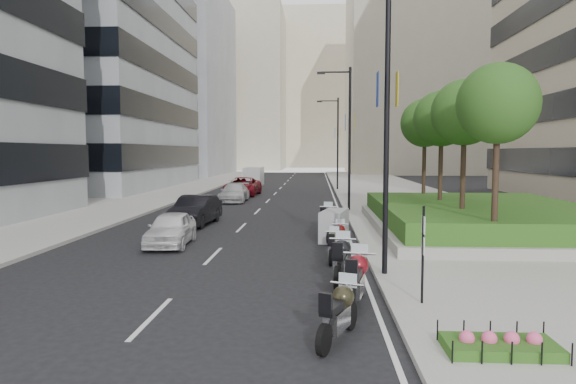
# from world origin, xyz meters

# --- Properties ---
(ground) EXTENTS (160.00, 160.00, 0.00)m
(ground) POSITION_xyz_m (0.00, 0.00, 0.00)
(ground) COLOR black
(ground) RESTS_ON ground
(sidewalk_right) EXTENTS (10.00, 100.00, 0.15)m
(sidewalk_right) POSITION_xyz_m (9.00, 30.00, 0.07)
(sidewalk_right) COLOR #9E9B93
(sidewalk_right) RESTS_ON ground
(sidewalk_left) EXTENTS (8.00, 100.00, 0.15)m
(sidewalk_left) POSITION_xyz_m (-12.00, 30.00, 0.07)
(sidewalk_left) COLOR #9E9B93
(sidewalk_left) RESTS_ON ground
(lane_edge) EXTENTS (0.12, 100.00, 0.01)m
(lane_edge) POSITION_xyz_m (3.70, 30.00, 0.01)
(lane_edge) COLOR silver
(lane_edge) RESTS_ON ground
(lane_centre) EXTENTS (0.12, 100.00, 0.01)m
(lane_centre) POSITION_xyz_m (-1.50, 30.00, 0.01)
(lane_centre) COLOR silver
(lane_centre) RESTS_ON ground
(building_grey_far) EXTENTS (22.00, 26.00, 30.00)m
(building_grey_far) POSITION_xyz_m (-24.00, 70.00, 15.00)
(building_grey_far) COLOR gray
(building_grey_far) RESTS_ON ground
(building_cream_right) EXTENTS (28.00, 24.00, 36.00)m
(building_cream_right) POSITION_xyz_m (22.00, 80.00, 18.00)
(building_cream_right) COLOR #B7AD93
(building_cream_right) RESTS_ON ground
(building_cream_left) EXTENTS (26.00, 24.00, 34.00)m
(building_cream_left) POSITION_xyz_m (-18.00, 100.00, 17.00)
(building_cream_left) COLOR #B7AD93
(building_cream_left) RESTS_ON ground
(building_cream_centre) EXTENTS (30.00, 24.00, 38.00)m
(building_cream_centre) POSITION_xyz_m (2.00, 120.00, 19.00)
(building_cream_centre) COLOR #B7AD93
(building_cream_centre) RESTS_ON ground
(planter) EXTENTS (10.00, 14.00, 0.40)m
(planter) POSITION_xyz_m (10.00, 10.00, 0.35)
(planter) COLOR #9B9990
(planter) RESTS_ON sidewalk_right
(hedge) EXTENTS (9.40, 13.40, 0.80)m
(hedge) POSITION_xyz_m (10.00, 10.00, 0.95)
(hedge) COLOR #1E4E16
(hedge) RESTS_ON planter
(flower_bed) EXTENTS (2.00, 1.00, 0.20)m
(flower_bed) POSITION_xyz_m (5.60, -5.00, 0.25)
(flower_bed) COLOR #1E4E16
(flower_bed) RESTS_ON sidewalk_right
(tree_0) EXTENTS (2.80, 2.80, 6.30)m
(tree_0) POSITION_xyz_m (8.50, 4.00, 5.42)
(tree_0) COLOR #332319
(tree_0) RESTS_ON planter
(tree_1) EXTENTS (2.80, 2.80, 6.30)m
(tree_1) POSITION_xyz_m (8.50, 8.00, 5.42)
(tree_1) COLOR #332319
(tree_1) RESTS_ON planter
(tree_2) EXTENTS (2.80, 2.80, 6.30)m
(tree_2) POSITION_xyz_m (8.50, 12.00, 5.42)
(tree_2) COLOR #332319
(tree_2) RESTS_ON planter
(tree_3) EXTENTS (2.80, 2.80, 6.30)m
(tree_3) POSITION_xyz_m (8.50, 16.00, 5.42)
(tree_3) COLOR #332319
(tree_3) RESTS_ON planter
(lamp_post_0) EXTENTS (2.34, 0.45, 9.00)m
(lamp_post_0) POSITION_xyz_m (4.14, 1.00, 5.07)
(lamp_post_0) COLOR black
(lamp_post_0) RESTS_ON ground
(lamp_post_1) EXTENTS (2.34, 0.45, 9.00)m
(lamp_post_1) POSITION_xyz_m (4.14, 18.00, 5.07)
(lamp_post_1) COLOR black
(lamp_post_1) RESTS_ON ground
(lamp_post_2) EXTENTS (2.34, 0.45, 9.00)m
(lamp_post_2) POSITION_xyz_m (4.14, 36.00, 5.07)
(lamp_post_2) COLOR black
(lamp_post_2) RESTS_ON ground
(parking_sign) EXTENTS (0.06, 0.32, 2.50)m
(parking_sign) POSITION_xyz_m (4.80, -2.00, 1.46)
(parking_sign) COLOR black
(parking_sign) RESTS_ON ground
(motorcycle_0) EXTENTS (1.00, 2.04, 1.07)m
(motorcycle_0) POSITION_xyz_m (2.71, -4.21, 0.57)
(motorcycle_0) COLOR black
(motorcycle_0) RESTS_ON ground
(motorcycle_1) EXTENTS (0.86, 2.44, 1.23)m
(motorcycle_1) POSITION_xyz_m (3.24, -1.82, 0.66)
(motorcycle_1) COLOR black
(motorcycle_1) RESTS_ON ground
(motorcycle_2) EXTENTS (0.80, 2.40, 1.20)m
(motorcycle_2) POSITION_xyz_m (2.96, 0.51, 0.64)
(motorcycle_2) COLOR black
(motorcycle_2) RESTS_ON ground
(motorcycle_3) EXTENTS (0.66, 1.97, 0.98)m
(motorcycle_3) POSITION_xyz_m (2.83, 3.33, 0.52)
(motorcycle_3) COLOR black
(motorcycle_3) RESTS_ON ground
(motorcycle_4) EXTENTS (0.66, 1.97, 0.98)m
(motorcycle_4) POSITION_xyz_m (3.12, 5.28, 0.53)
(motorcycle_4) COLOR black
(motorcycle_4) RESTS_ON ground
(motorcycle_5) EXTENTS (1.35, 2.31, 1.32)m
(motorcycle_5) POSITION_xyz_m (3.00, 7.32, 0.66)
(motorcycle_5) COLOR black
(motorcycle_5) RESTS_ON ground
(motorcycle_6) EXTENTS (0.79, 2.38, 1.19)m
(motorcycle_6) POSITION_xyz_m (2.71, 9.62, 0.64)
(motorcycle_6) COLOR black
(motorcycle_6) RESTS_ON ground
(car_a) EXTENTS (1.84, 4.08, 1.36)m
(car_a) POSITION_xyz_m (-3.63, 6.02, 0.68)
(car_a) COLOR silver
(car_a) RESTS_ON ground
(car_b) EXTENTS (1.98, 4.74, 1.53)m
(car_b) POSITION_xyz_m (-3.99, 11.73, 0.76)
(car_b) COLOR black
(car_b) RESTS_ON ground
(car_c) EXTENTS (1.95, 4.75, 1.37)m
(car_c) POSITION_xyz_m (-3.97, 24.16, 0.69)
(car_c) COLOR #B1B1B3
(car_c) RESTS_ON ground
(car_d) EXTENTS (2.85, 5.81, 1.59)m
(car_d) POSITION_xyz_m (-4.14, 29.74, 0.79)
(car_d) COLOR maroon
(car_d) RESTS_ON ground
(delivery_van) EXTENTS (1.91, 4.94, 2.07)m
(delivery_van) POSITION_xyz_m (-4.74, 42.32, 0.97)
(delivery_van) COLOR #B2B2B4
(delivery_van) RESTS_ON ground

